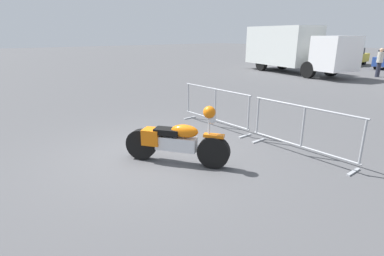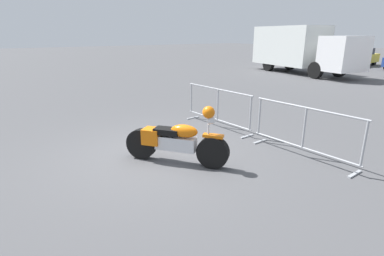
{
  "view_description": "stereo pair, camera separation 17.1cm",
  "coord_description": "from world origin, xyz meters",
  "px_view_note": "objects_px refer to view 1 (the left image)",
  "views": [
    {
      "loc": [
        5.05,
        -3.06,
        2.46
      ],
      "look_at": [
        0.55,
        0.55,
        0.65
      ],
      "focal_mm": 28.0,
      "sensor_mm": 36.0,
      "label": 1
    },
    {
      "loc": [
        5.16,
        -2.93,
        2.46
      ],
      "look_at": [
        0.55,
        0.55,
        0.65
      ],
      "focal_mm": 28.0,
      "sensor_mm": 36.0,
      "label": 2
    }
  ],
  "objects_px": {
    "crowd_barrier_far": "(303,130)",
    "pedestrian": "(380,61)",
    "parked_car_black": "(315,54)",
    "parked_car_yellow": "(350,56)",
    "crowd_barrier_near": "(215,107)",
    "parked_car_silver": "(284,52)",
    "box_truck": "(292,47)",
    "motorcycle": "(176,141)"
  },
  "relations": [
    {
      "from": "crowd_barrier_near",
      "to": "parked_car_silver",
      "type": "relative_size",
      "value": 0.55
    },
    {
      "from": "pedestrian",
      "to": "crowd_barrier_far",
      "type": "bearing_deg",
      "value": 174.12
    },
    {
      "from": "motorcycle",
      "to": "parked_car_black",
      "type": "xyz_separation_m",
      "value": [
        -10.28,
        23.01,
        0.3
      ]
    },
    {
      "from": "pedestrian",
      "to": "box_truck",
      "type": "bearing_deg",
      "value": 94.99
    },
    {
      "from": "parked_car_yellow",
      "to": "pedestrian",
      "type": "xyz_separation_m",
      "value": [
        4.42,
        -5.99,
        0.21
      ]
    },
    {
      "from": "crowd_barrier_near",
      "to": "pedestrian",
      "type": "bearing_deg",
      "value": 95.22
    },
    {
      "from": "box_truck",
      "to": "parked_car_silver",
      "type": "bearing_deg",
      "value": 139.13
    },
    {
      "from": "pedestrian",
      "to": "motorcycle",
      "type": "bearing_deg",
      "value": 167.77
    },
    {
      "from": "crowd_barrier_near",
      "to": "parked_car_silver",
      "type": "height_order",
      "value": "parked_car_silver"
    },
    {
      "from": "motorcycle",
      "to": "pedestrian",
      "type": "distance_m",
      "value": 17.06
    },
    {
      "from": "box_truck",
      "to": "crowd_barrier_far",
      "type": "bearing_deg",
      "value": -43.01
    },
    {
      "from": "parked_car_yellow",
      "to": "pedestrian",
      "type": "distance_m",
      "value": 7.45
    },
    {
      "from": "parked_car_black",
      "to": "parked_car_yellow",
      "type": "xyz_separation_m",
      "value": [
        3.2,
        -0.17,
        -0.05
      ]
    },
    {
      "from": "box_truck",
      "to": "parked_car_black",
      "type": "height_order",
      "value": "box_truck"
    },
    {
      "from": "box_truck",
      "to": "parked_car_black",
      "type": "distance_m",
      "value": 8.99
    },
    {
      "from": "pedestrian",
      "to": "crowd_barrier_near",
      "type": "bearing_deg",
      "value": 164.02
    },
    {
      "from": "box_truck",
      "to": "pedestrian",
      "type": "height_order",
      "value": "box_truck"
    },
    {
      "from": "parked_car_silver",
      "to": "parked_car_black",
      "type": "xyz_separation_m",
      "value": [
        3.2,
        0.12,
        0.01
      ]
    },
    {
      "from": "parked_car_black",
      "to": "pedestrian",
      "type": "height_order",
      "value": "pedestrian"
    },
    {
      "from": "parked_car_silver",
      "to": "pedestrian",
      "type": "distance_m",
      "value": 12.39
    },
    {
      "from": "parked_car_yellow",
      "to": "pedestrian",
      "type": "height_order",
      "value": "pedestrian"
    },
    {
      "from": "crowd_barrier_near",
      "to": "box_truck",
      "type": "bearing_deg",
      "value": 115.64
    },
    {
      "from": "parked_car_silver",
      "to": "pedestrian",
      "type": "height_order",
      "value": "pedestrian"
    },
    {
      "from": "parked_car_yellow",
      "to": "parked_car_black",
      "type": "bearing_deg",
      "value": 82.57
    },
    {
      "from": "crowd_barrier_far",
      "to": "parked_car_silver",
      "type": "bearing_deg",
      "value": 125.71
    },
    {
      "from": "motorcycle",
      "to": "parked_car_black",
      "type": "distance_m",
      "value": 25.2
    },
    {
      "from": "crowd_barrier_near",
      "to": "parked_car_black",
      "type": "distance_m",
      "value": 22.57
    },
    {
      "from": "crowd_barrier_near",
      "to": "parked_car_yellow",
      "type": "distance_m",
      "value": 21.34
    },
    {
      "from": "motorcycle",
      "to": "parked_car_yellow",
      "type": "height_order",
      "value": "parked_car_yellow"
    },
    {
      "from": "crowd_barrier_near",
      "to": "box_truck",
      "type": "relative_size",
      "value": 0.31
    },
    {
      "from": "crowd_barrier_far",
      "to": "parked_car_black",
      "type": "relative_size",
      "value": 0.54
    },
    {
      "from": "box_truck",
      "to": "parked_car_silver",
      "type": "distance_m",
      "value": 10.41
    },
    {
      "from": "crowd_barrier_near",
      "to": "parked_car_black",
      "type": "relative_size",
      "value": 0.54
    },
    {
      "from": "box_truck",
      "to": "parked_car_yellow",
      "type": "relative_size",
      "value": 1.89
    },
    {
      "from": "parked_car_yellow",
      "to": "motorcycle",
      "type": "bearing_deg",
      "value": -167.18
    },
    {
      "from": "crowd_barrier_far",
      "to": "pedestrian",
      "type": "xyz_separation_m",
      "value": [
        -3.99,
        14.56,
        0.36
      ]
    },
    {
      "from": "box_truck",
      "to": "parked_car_black",
      "type": "bearing_deg",
      "value": 122.03
    },
    {
      "from": "crowd_barrier_far",
      "to": "parked_car_silver",
      "type": "distance_m",
      "value": 25.37
    },
    {
      "from": "box_truck",
      "to": "parked_car_yellow",
      "type": "xyz_separation_m",
      "value": [
        0.16,
        8.24,
        -0.93
      ]
    },
    {
      "from": "crowd_barrier_near",
      "to": "box_truck",
      "type": "distance_m",
      "value": 13.7
    },
    {
      "from": "motorcycle",
      "to": "box_truck",
      "type": "bearing_deg",
      "value": 81.65
    },
    {
      "from": "parked_car_yellow",
      "to": "pedestrian",
      "type": "relative_size",
      "value": 2.5
    }
  ]
}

